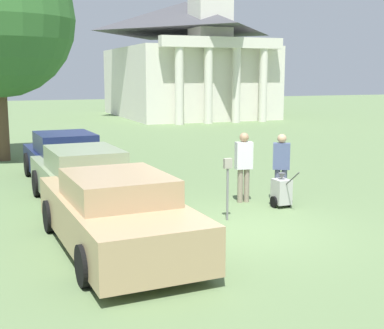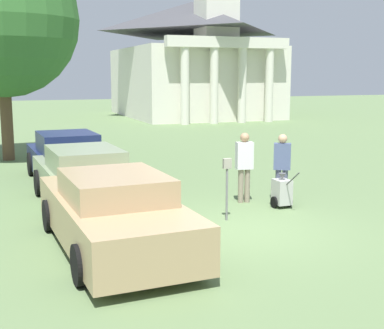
{
  "view_description": "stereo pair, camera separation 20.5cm",
  "coord_description": "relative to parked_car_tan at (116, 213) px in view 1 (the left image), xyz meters",
  "views": [
    {
      "loc": [
        -4.83,
        -9.61,
        3.19
      ],
      "look_at": [
        -0.35,
        1.94,
        1.1
      ],
      "focal_mm": 50.0,
      "sensor_mm": 36.0,
      "label": 1
    },
    {
      "loc": [
        -4.64,
        -9.69,
        3.19
      ],
      "look_at": [
        -0.35,
        1.94,
        1.1
      ],
      "focal_mm": 50.0,
      "sensor_mm": 36.0,
      "label": 2
    }
  ],
  "objects": [
    {
      "name": "parked_car_sage",
      "position": [
        0.0,
        3.4,
        0.01
      ],
      "size": [
        2.13,
        5.26,
        1.46
      ],
      "rotation": [
        0.0,
        0.0,
        0.05
      ],
      "color": "gray",
      "rests_on": "ground_plane"
    },
    {
      "name": "church",
      "position": [
        12.57,
        29.37,
        4.32
      ],
      "size": [
        10.29,
        13.69,
        21.43
      ],
      "color": "silver",
      "rests_on": "ground_plane"
    },
    {
      "name": "parked_car_navy",
      "position": [
        0.0,
        6.61,
        0.02
      ],
      "size": [
        2.12,
        4.85,
        1.5
      ],
      "rotation": [
        0.0,
        0.0,
        0.05
      ],
      "color": "#19234C",
      "rests_on": "ground_plane"
    },
    {
      "name": "ground_plane",
      "position": [
        2.69,
        0.22,
        -0.68
      ],
      "size": [
        120.0,
        120.0,
        0.0
      ],
      "primitive_type": "plane",
      "color": "#607A4C"
    },
    {
      "name": "parked_car_tan",
      "position": [
        0.0,
        0.0,
        0.0
      ],
      "size": [
        2.27,
        5.17,
        1.43
      ],
      "rotation": [
        0.0,
        0.0,
        0.05
      ],
      "color": "tan",
      "rests_on": "ground_plane"
    },
    {
      "name": "parking_meter",
      "position": [
        2.75,
        1.04,
        0.29
      ],
      "size": [
        0.18,
        0.09,
        1.39
      ],
      "color": "slate",
      "rests_on": "ground_plane"
    },
    {
      "name": "equipment_cart",
      "position": [
        4.48,
        1.65,
        -0.29
      ],
      "size": [
        0.47,
        0.99,
        1.0
      ],
      "rotation": [
        0.0,
        0.0,
        0.0
      ],
      "color": "#B2B2AD",
      "rests_on": "ground_plane"
    },
    {
      "name": "person_worker",
      "position": [
        3.84,
        2.43,
        0.34
      ],
      "size": [
        0.44,
        0.27,
        1.77
      ],
      "rotation": [
        0.0,
        0.0,
        3.01
      ],
      "color": "gray",
      "rests_on": "ground_plane"
    },
    {
      "name": "person_supervisor",
      "position": [
        4.74,
        2.13,
        0.31
      ],
      "size": [
        0.47,
        0.4,
        1.73
      ],
      "rotation": [
        0.0,
        0.0,
        2.62
      ],
      "color": "#515670",
      "rests_on": "ground_plane"
    }
  ]
}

